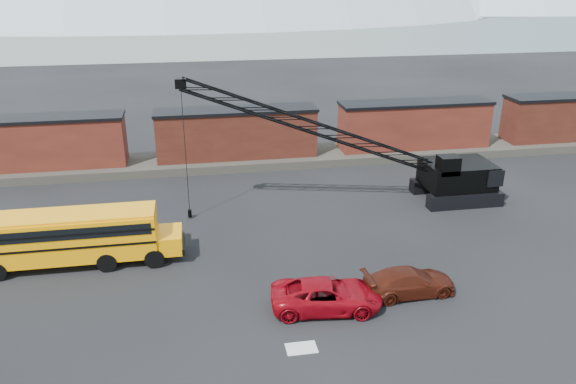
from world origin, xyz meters
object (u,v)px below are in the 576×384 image
at_px(school_bus, 73,236).
at_px(crawler_crane, 344,138).
at_px(red_pickup, 326,295).
at_px(maroon_suv, 409,282).

distance_m(school_bus, crawler_crane, 18.43).
relative_size(red_pickup, crawler_crane, 0.25).
height_order(school_bus, crawler_crane, crawler_crane).
bearing_deg(school_bus, maroon_suv, -19.64).
bearing_deg(maroon_suv, crawler_crane, -0.96).
xyz_separation_m(school_bus, crawler_crane, (17.26, 5.57, 3.27)).
distance_m(maroon_suv, crawler_crane, 12.65).
xyz_separation_m(maroon_suv, crawler_crane, (-0.41, 11.87, 4.35)).
distance_m(school_bus, maroon_suv, 18.79).
height_order(school_bus, maroon_suv, school_bus).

